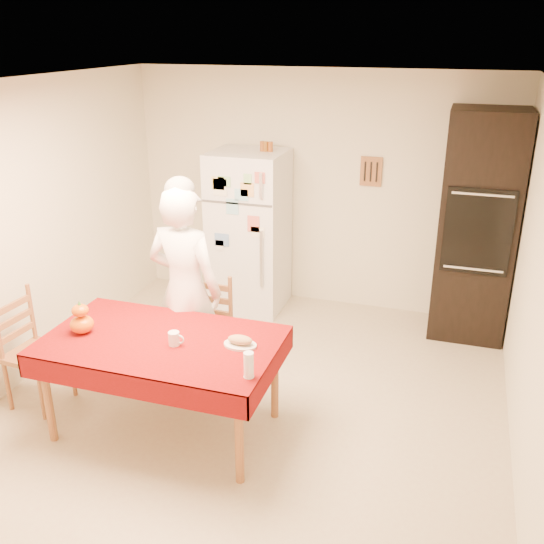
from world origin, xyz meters
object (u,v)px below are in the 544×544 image
at_px(coffee_mug, 174,339).
at_px(bread_plate, 240,345).
at_px(dining_table, 162,348).
at_px(chair_left, 29,346).
at_px(chair_far, 207,327).
at_px(refrigerator, 249,231).
at_px(wine_glass, 249,365).
at_px(oven_cabinet, 477,227).
at_px(pumpkin_lower, 82,324).
at_px(seated_woman, 185,290).

distance_m(coffee_mug, bread_plate, 0.47).
xyz_separation_m(coffee_mug, bread_plate, (0.45, 0.12, -0.04)).
relative_size(dining_table, chair_left, 1.79).
bearing_deg(chair_left, coffee_mug, -87.43).
bearing_deg(chair_left, chair_far, -54.27).
bearing_deg(dining_table, refrigerator, 93.71).
bearing_deg(wine_glass, dining_table, 159.88).
bearing_deg(bread_plate, wine_glass, -61.76).
relative_size(refrigerator, dining_table, 1.00).
bearing_deg(wine_glass, chair_left, 171.54).
height_order(dining_table, bread_plate, bread_plate).
xyz_separation_m(refrigerator, oven_cabinet, (2.28, 0.05, 0.25)).
bearing_deg(pumpkin_lower, coffee_mug, 2.46).
xyz_separation_m(chair_far, coffee_mug, (0.10, -0.78, 0.30)).
bearing_deg(chair_far, chair_left, -147.30).
height_order(chair_far, chair_left, same).
relative_size(oven_cabinet, chair_far, 2.32).
xyz_separation_m(pumpkin_lower, bread_plate, (1.18, 0.16, -0.06)).
relative_size(chair_far, wine_glass, 5.40).
xyz_separation_m(seated_woman, bread_plate, (0.67, -0.54, -0.11)).
xyz_separation_m(chair_left, coffee_mug, (1.31, -0.05, 0.30)).
distance_m(oven_cabinet, dining_table, 3.20).
bearing_deg(chair_far, seated_woman, -135.49).
distance_m(coffee_mug, pumpkin_lower, 0.73).
xyz_separation_m(coffee_mug, wine_glass, (0.65, -0.24, 0.04)).
relative_size(seated_woman, coffee_mug, 17.57).
bearing_deg(seated_woman, oven_cabinet, -136.39).
distance_m(oven_cabinet, chair_far, 2.72).
relative_size(chair_far, seated_woman, 0.54).
distance_m(chair_left, bread_plate, 1.79).
xyz_separation_m(dining_table, bread_plate, (0.58, 0.08, 0.08)).
bearing_deg(seated_woman, pumpkin_lower, 59.56).
bearing_deg(oven_cabinet, seated_woman, -142.04).
bearing_deg(chair_left, seated_woman, -55.82).
bearing_deg(coffee_mug, refrigerator, 96.72).
distance_m(chair_left, wine_glass, 2.01).
relative_size(refrigerator, pumpkin_lower, 9.67).
bearing_deg(wine_glass, chair_far, 126.32).
bearing_deg(pumpkin_lower, chair_left, 171.99).
bearing_deg(dining_table, chair_far, 87.91).
height_order(refrigerator, pumpkin_lower, refrigerator).
height_order(coffee_mug, wine_glass, wine_glass).
bearing_deg(chair_left, oven_cabinet, -49.89).
xyz_separation_m(wine_glass, bread_plate, (-0.20, 0.37, -0.08)).
distance_m(oven_cabinet, chair_left, 4.11).
distance_m(oven_cabinet, coffee_mug, 3.14).
xyz_separation_m(refrigerator, seated_woman, (0.05, -1.69, 0.03)).
height_order(coffee_mug, bread_plate, coffee_mug).
bearing_deg(coffee_mug, chair_left, 177.79).
relative_size(chair_left, wine_glass, 5.40).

